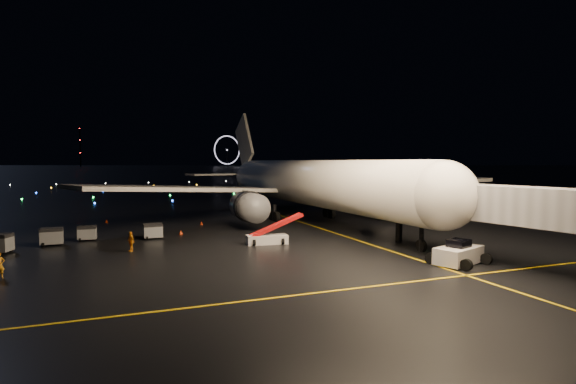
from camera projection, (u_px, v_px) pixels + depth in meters
The scene contains 17 objects.
ground at pixel (132, 173), 317.36m from camera, with size 2000.00×2000.00×0.00m, color black.
lane_centre at pixel (322, 229), 56.73m from camera, with size 0.25×80.00×0.02m, color #E2B908.
lane_cross at pixel (247, 301), 27.34m from camera, with size 60.00×0.25×0.02m, color #E2B908.
airliner at pixel (298, 158), 66.96m from camera, with size 63.53×60.36×18.00m, color white, non-canonical shape.
pushback_tug at pixel (459, 252), 37.10m from camera, with size 4.36×2.28×2.08m, color silver.
belt_loader at pixel (267, 230), 46.27m from camera, with size 6.14×1.67×2.98m, color silver, non-canonical shape.
crew_c at pixel (131, 241), 42.43m from camera, with size 1.11×0.46×1.89m, color orange.
safety_cone_0 at pixel (258, 232), 52.22m from camera, with size 0.45×0.45×0.51m, color #E93B0F.
safety_cone_1 at pixel (201, 223), 60.40m from camera, with size 0.41×0.41×0.47m, color #E93B0F.
safety_cone_2 at pixel (181, 232), 52.38m from camera, with size 0.44×0.44×0.50m, color #E93B0F.
safety_cone_3 at pixel (106, 221), 62.31m from camera, with size 0.43×0.43×0.49m, color #E93B0F.
ferris_wheel at pixel (227, 151), 767.59m from camera, with size 50.00×4.00×52.00m, color black, non-canonical shape.
radio_mast at pixel (80, 146), 702.53m from camera, with size 1.80×1.80×64.00m, color black.
taxiway_lights at pixel (157, 189), 136.98m from camera, with size 164.00×92.00×0.36m, color black, non-canonical shape.
baggage_cart_0 at pixel (153, 231), 49.34m from camera, with size 1.98×1.39×1.68m, color gray.
baggage_cart_1 at pixel (87, 233), 48.29m from camera, with size 1.84×1.29×1.56m, color gray.
baggage_cart_2 at pixel (52, 237), 45.42m from camera, with size 2.11×1.48×1.79m, color gray.
Camera 1 is at (-12.39, -35.91, 8.51)m, focal length 28.00 mm.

